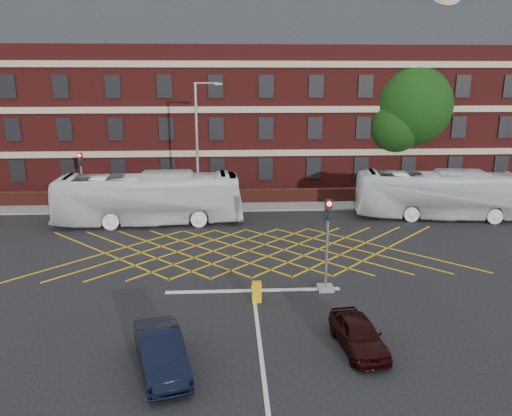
{
  "coord_description": "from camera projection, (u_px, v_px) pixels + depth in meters",
  "views": [
    {
      "loc": [
        -1.04,
        -24.61,
        9.43
      ],
      "look_at": [
        0.4,
        1.5,
        2.61
      ],
      "focal_mm": 35.0,
      "sensor_mm": 36.0,
      "label": 1
    }
  ],
  "objects": [
    {
      "name": "utility_cabinet",
      "position": [
        257.0,
        292.0,
        21.65
      ],
      "size": [
        0.4,
        0.41,
        0.87
      ],
      "primitive_type": "cube",
      "color": "#EDAD0D",
      "rests_on": "ground"
    },
    {
      "name": "centre_line",
      "position": [
        263.0,
        371.0,
        16.55
      ],
      "size": [
        0.15,
        14.0,
        0.02
      ],
      "primitive_type": "cube",
      "color": "silver",
      "rests_on": "ground"
    },
    {
      "name": "traffic_light_near",
      "position": [
        327.0,
        254.0,
        22.46
      ],
      "size": [
        0.7,
        0.7,
        4.27
      ],
      "color": "slate",
      "rests_on": "ground"
    },
    {
      "name": "box_junction_hatching",
      "position": [
        248.0,
        250.0,
        28.14
      ],
      "size": [
        8.22,
        8.22,
        0.02
      ],
      "primitive_type": "cube",
      "rotation": [
        0.0,
        0.0,
        0.79
      ],
      "color": "#CC990C",
      "rests_on": "ground"
    },
    {
      "name": "boundary_wall",
      "position": [
        243.0,
        196.0,
        38.63
      ],
      "size": [
        56.0,
        0.5,
        1.1
      ],
      "primitive_type": "cube",
      "color": "#4D1C14",
      "rests_on": "ground"
    },
    {
      "name": "traffic_light_far",
      "position": [
        83.0,
        187.0,
        36.13
      ],
      "size": [
        0.7,
        0.7,
        4.27
      ],
      "color": "slate",
      "rests_on": "ground"
    },
    {
      "name": "ground",
      "position": [
        250.0,
        263.0,
        26.21
      ],
      "size": [
        120.0,
        120.0,
        0.0
      ],
      "primitive_type": "plane",
      "color": "black",
      "rests_on": "ground"
    },
    {
      "name": "direction_signs",
      "position": [
        74.0,
        191.0,
        36.79
      ],
      "size": [
        1.1,
        0.16,
        2.2
      ],
      "color": "gray",
      "rests_on": "ground"
    },
    {
      "name": "deciduous_tree",
      "position": [
        408.0,
        112.0,
        42.34
      ],
      "size": [
        7.51,
        7.21,
        10.8
      ],
      "color": "black",
      "rests_on": "ground"
    },
    {
      "name": "street_lamp",
      "position": [
        199.0,
        173.0,
        33.85
      ],
      "size": [
        2.25,
        1.0,
        9.18
      ],
      "color": "slate",
      "rests_on": "ground"
    },
    {
      "name": "victorian_building",
      "position": [
        242.0,
        96.0,
        45.5
      ],
      "size": [
        51.0,
        12.17,
        20.4
      ],
      "color": "#531615",
      "rests_on": "ground"
    },
    {
      "name": "bus_right",
      "position": [
        443.0,
        195.0,
        34.35
      ],
      "size": [
        12.14,
        4.51,
        3.3
      ],
      "primitive_type": "imported",
      "rotation": [
        0.0,
        0.0,
        1.42
      ],
      "color": "silver",
      "rests_on": "ground"
    },
    {
      "name": "stop_line",
      "position": [
        253.0,
        291.0,
        22.83
      ],
      "size": [
        8.0,
        0.3,
        0.02
      ],
      "primitive_type": "cube",
      "color": "silver",
      "rests_on": "ground"
    },
    {
      "name": "car_maroon",
      "position": [
        358.0,
        334.0,
        17.81
      ],
      "size": [
        1.75,
        3.57,
        1.17
      ],
      "primitive_type": "imported",
      "rotation": [
        0.0,
        0.0,
        0.11
      ],
      "color": "black",
      "rests_on": "ground"
    },
    {
      "name": "far_pavement",
      "position": [
        243.0,
        206.0,
        37.79
      ],
      "size": [
        60.0,
        3.0,
        0.12
      ],
      "primitive_type": "cube",
      "color": "slate",
      "rests_on": "ground"
    },
    {
      "name": "bus_left",
      "position": [
        149.0,
        198.0,
        33.03
      ],
      "size": [
        12.42,
        3.48,
        3.42
      ],
      "primitive_type": "imported",
      "rotation": [
        0.0,
        0.0,
        1.62
      ],
      "color": "white",
      "rests_on": "ground"
    },
    {
      "name": "car_navy",
      "position": [
        161.0,
        351.0,
        16.51
      ],
      "size": [
        2.45,
        4.25,
        1.32
      ],
      "primitive_type": "imported",
      "rotation": [
        0.0,
        0.0,
        0.28
      ],
      "color": "black",
      "rests_on": "ground"
    }
  ]
}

